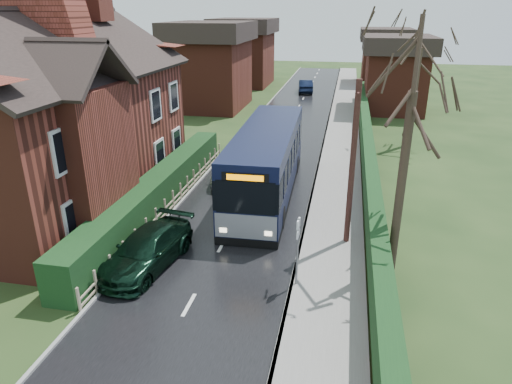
% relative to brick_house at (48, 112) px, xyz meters
% --- Properties ---
extents(ground, '(140.00, 140.00, 0.00)m').
position_rel_brick_house_xyz_m(ground, '(8.73, -4.78, -4.38)').
color(ground, '#384D21').
rests_on(ground, ground).
extents(road, '(6.00, 100.00, 0.02)m').
position_rel_brick_house_xyz_m(road, '(8.73, 5.22, -4.37)').
color(road, black).
rests_on(road, ground).
extents(pavement, '(2.50, 100.00, 0.14)m').
position_rel_brick_house_xyz_m(pavement, '(12.98, 5.22, -4.31)').
color(pavement, slate).
rests_on(pavement, ground).
extents(kerb_right, '(0.12, 100.00, 0.14)m').
position_rel_brick_house_xyz_m(kerb_right, '(11.78, 5.22, -4.31)').
color(kerb_right, gray).
rests_on(kerb_right, ground).
extents(kerb_left, '(0.12, 100.00, 0.10)m').
position_rel_brick_house_xyz_m(kerb_left, '(5.68, 5.22, -4.33)').
color(kerb_left, gray).
rests_on(kerb_left, ground).
extents(front_hedge, '(1.20, 16.00, 1.60)m').
position_rel_brick_house_xyz_m(front_hedge, '(4.83, 0.22, -3.58)').
color(front_hedge, black).
rests_on(front_hedge, ground).
extents(picket_fence, '(0.10, 16.00, 0.90)m').
position_rel_brick_house_xyz_m(picket_fence, '(5.58, 0.22, -3.93)').
color(picket_fence, gray).
rests_on(picket_fence, ground).
extents(right_wall_hedge, '(0.60, 50.00, 1.80)m').
position_rel_brick_house_xyz_m(right_wall_hedge, '(14.53, 5.22, -3.36)').
color(right_wall_hedge, maroon).
rests_on(right_wall_hedge, ground).
extents(brick_house, '(9.30, 14.60, 10.30)m').
position_rel_brick_house_xyz_m(brick_house, '(0.00, 0.00, 0.00)').
color(brick_house, maroon).
rests_on(brick_house, ground).
extents(bus, '(2.87, 11.23, 3.39)m').
position_rel_brick_house_xyz_m(bus, '(9.54, 2.73, -2.69)').
color(bus, black).
rests_on(bus, ground).
extents(car_silver, '(2.44, 4.64, 1.51)m').
position_rel_brick_house_xyz_m(car_silver, '(7.23, 4.49, -3.62)').
color(car_silver, silver).
rests_on(car_silver, ground).
extents(car_green, '(2.53, 4.77, 1.32)m').
position_rel_brick_house_xyz_m(car_green, '(6.50, -4.78, -3.72)').
color(car_green, black).
rests_on(car_green, ground).
extents(car_distant, '(2.02, 4.41, 1.40)m').
position_rel_brick_house_xyz_m(car_distant, '(8.57, 33.13, -3.67)').
color(car_distant, black).
rests_on(car_distant, ground).
extents(bus_stop_sign, '(0.08, 0.38, 2.55)m').
position_rel_brick_house_xyz_m(bus_stop_sign, '(11.93, -5.09, -2.70)').
color(bus_stop_sign, slate).
rests_on(bus_stop_sign, ground).
extents(telegraph_pole, '(0.22, 0.83, 6.44)m').
position_rel_brick_house_xyz_m(telegraph_pole, '(13.53, -1.68, -1.11)').
color(telegraph_pole, '#321A16').
rests_on(telegraph_pole, ground).
extents(tree_right_near, '(4.19, 4.19, 9.04)m').
position_rel_brick_house_xyz_m(tree_right_near, '(15.15, -3.21, 2.38)').
color(tree_right_near, '#32251D').
rests_on(tree_right_near, ground).
extents(tree_right_far, '(4.74, 4.74, 9.15)m').
position_rel_brick_house_xyz_m(tree_right_far, '(17.48, 13.41, 2.46)').
color(tree_right_far, '#382A21').
rests_on(tree_right_far, ground).
extents(tree_house_side, '(4.51, 4.51, 10.25)m').
position_rel_brick_house_xyz_m(tree_house_side, '(-2.71, 5.22, 3.28)').
color(tree_house_side, '#32261D').
rests_on(tree_house_side, ground).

